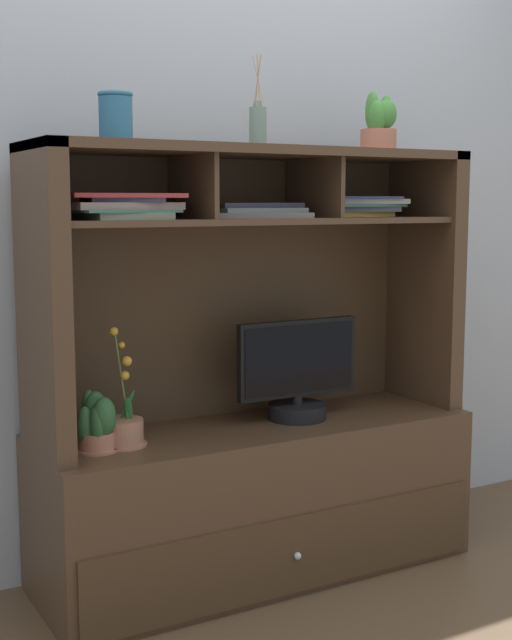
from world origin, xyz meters
TOP-DOWN VIEW (x-y plane):
  - floor_plane at (0.00, 0.00)m, footprint 6.00×6.00m
  - back_wall at (0.00, 0.28)m, footprint 6.00×0.02m
  - media_console at (0.00, 0.01)m, footprint 1.51×0.54m
  - tv_monitor at (0.15, -0.02)m, footprint 0.46×0.20m
  - potted_orchid at (-0.50, -0.04)m, footprint 0.15×0.15m
  - potted_fern at (-0.59, -0.05)m, footprint 0.13×0.13m
  - magazine_stack_left at (0.43, 0.05)m, footprint 0.36×0.28m
  - magazine_stack_centre at (-0.02, -0.01)m, footprint 0.38×0.28m
  - magazine_stack_right at (-0.48, -0.02)m, footprint 0.36×0.26m
  - diffuser_bottle at (-0.00, -0.01)m, footprint 0.06×0.06m
  - potted_succulent at (0.49, -0.02)m, footprint 0.15×0.15m
  - ceramic_vase at (-0.49, -0.02)m, footprint 0.11×0.11m

SIDE VIEW (x-z plane):
  - floor_plane at x=0.00m, z-range -0.02..0.00m
  - media_console at x=0.00m, z-range -0.30..1.15m
  - potted_orchid at x=-0.50m, z-range 0.39..0.76m
  - potted_fern at x=-0.59m, z-range 0.52..0.70m
  - tv_monitor at x=0.15m, z-range 0.50..0.85m
  - magazine_stack_centre at x=-0.02m, z-range 1.22..1.27m
  - magazine_stack_left at x=0.43m, z-range 1.23..1.30m
  - magazine_stack_right at x=-0.48m, z-range 1.22..1.30m
  - back_wall at x=0.00m, z-range 0.00..2.80m
  - diffuser_bottle at x=0.00m, z-range 1.37..1.67m
  - ceramic_vase at x=-0.49m, z-range 1.45..1.60m
  - potted_succulent at x=0.49m, z-range 1.44..1.64m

